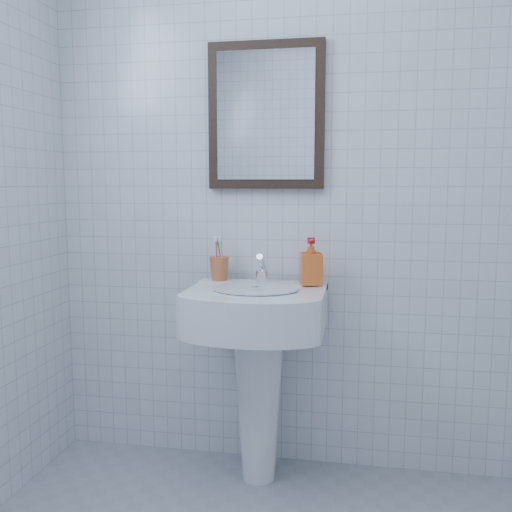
# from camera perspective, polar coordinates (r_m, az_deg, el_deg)

# --- Properties ---
(wall_back) EXTENTS (2.20, 0.02, 2.50)m
(wall_back) POSITION_cam_1_polar(r_m,az_deg,el_deg) (2.49, 4.29, 6.96)
(wall_back) COLOR silver
(wall_back) RESTS_ON ground
(washbasin) EXTENTS (0.55, 0.40, 0.85)m
(washbasin) POSITION_cam_1_polar(r_m,az_deg,el_deg) (2.40, 0.17, -9.49)
(washbasin) COLOR white
(washbasin) RESTS_ON ground
(faucet) EXTENTS (0.05, 0.11, 0.13)m
(faucet) POSITION_cam_1_polar(r_m,az_deg,el_deg) (2.43, 0.60, -1.48)
(faucet) COLOR silver
(faucet) RESTS_ON washbasin
(toothbrush_cup) EXTENTS (0.09, 0.09, 0.10)m
(toothbrush_cup) POSITION_cam_1_polar(r_m,az_deg,el_deg) (2.49, -3.70, -1.25)
(toothbrush_cup) COLOR #B95C30
(toothbrush_cup) RESTS_ON washbasin
(soap_dispenser) EXTENTS (0.11, 0.11, 0.19)m
(soap_dispenser) POSITION_cam_1_polar(r_m,az_deg,el_deg) (2.39, 5.52, -0.52)
(soap_dispenser) COLOR #D54F14
(soap_dispenser) RESTS_ON washbasin
(wall_mirror) EXTENTS (0.50, 0.04, 0.62)m
(wall_mirror) POSITION_cam_1_polar(r_m,az_deg,el_deg) (2.51, 1.00, 13.85)
(wall_mirror) COLOR black
(wall_mirror) RESTS_ON wall_back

